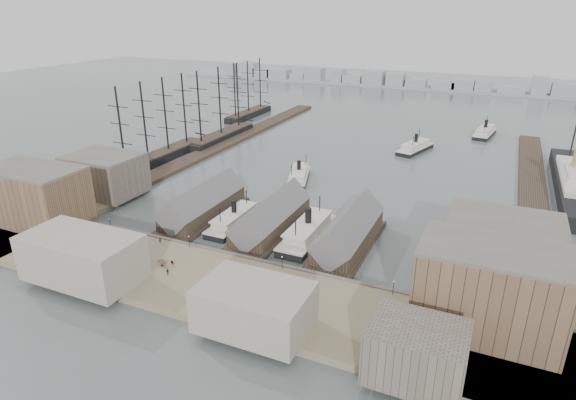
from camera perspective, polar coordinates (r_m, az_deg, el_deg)
The scene contains 42 objects.
ground at distance 143.48m, azimuth -4.97°, elevation -6.33°, with size 900.00×900.00×0.00m, color #4A5655.
quay at distance 128.34m, azimuth -9.37°, elevation -9.74°, with size 180.00×30.00×2.00m, color #786C50.
seawall at distance 139.00m, azimuth -6.03°, elevation -6.83°, with size 180.00×1.20×2.30m, color #59544C.
west_wharf at distance 256.10m, azimuth -7.48°, elevation 6.64°, with size 10.00×220.00×1.60m, color #2D231C.
east_wharf at distance 211.04m, azimuth 27.00°, elevation 0.99°, with size 10.00×180.00×1.60m, color #2D231C.
ferry_shed_west at distance 167.08m, azimuth -10.03°, elevation -0.59°, with size 14.00×42.00×12.60m.
ferry_shed_center at distance 154.79m, azimuth -2.00°, elevation -2.13°, with size 14.00×42.00×12.60m.
ferry_shed_east at distance 146.14m, azimuth 7.20°, elevation -3.83°, with size 14.00×42.00×12.60m.
warehouse_west_front at distance 174.53m, azimuth -27.69°, elevation 0.36°, with size 32.00×18.00×18.00m, color brown.
warehouse_west_back at distance 193.50m, azimuth -20.83°, elevation 2.81°, with size 26.00×20.00×14.00m, color #60564C.
warehouse_east_front at distance 112.71m, azimuth 22.70°, elevation -9.93°, with size 30.00×18.00×19.00m, color brown.
warehouse_east_back at distance 137.64m, azimuth 24.01°, elevation -5.16°, with size 28.00×20.00×15.00m, color #60564C.
street_bldg_center at distance 107.60m, azimuth -3.99°, elevation -12.53°, with size 24.00×16.00×10.00m, color gray.
street_bldg_west at distance 135.14m, azimuth -23.18°, elevation -6.24°, with size 30.00×16.00×12.00m, color gray.
street_bldg_east at distance 97.84m, azimuth 14.97°, elevation -17.01°, with size 18.00×14.00×11.00m, color #60564C.
lamp_post_far_w at distance 161.82m, azimuth -20.36°, elevation -2.44°, with size 0.44×0.44×3.92m.
lamp_post_near_w at distance 143.53m, azimuth -11.66°, elevation -4.60°, with size 0.44×0.44×3.92m.
lamp_post_near_e at distance 129.68m, azimuth -0.70°, elevation -7.15°, with size 0.44×0.44×3.92m.
lamp_post_far_e at distance 121.79m, azimuth 12.40°, elevation -9.83°, with size 0.44×0.44×3.92m.
far_shore at distance 452.97m, azimuth 16.24°, elevation 13.05°, with size 500.00×40.00×15.72m.
ferry_docked_west at distance 160.50m, azimuth -6.36°, elevation -2.29°, with size 7.98×26.61×9.50m.
ferry_docked_east at distance 150.48m, azimuth 2.39°, elevation -3.74°, with size 9.23×30.76×10.99m.
ferry_open_near at distance 201.81m, azimuth 1.30°, elevation 2.97°, with size 14.39×26.04×8.91m.
ferry_open_mid at distance 250.62m, azimuth 14.85°, elevation 6.09°, with size 15.09×27.89×9.54m.
ferry_open_far at distance 293.82m, azimuth 22.29°, elevation 7.47°, with size 11.80×27.98×9.68m.
sailing_ship_near at distance 234.02m, azimuth -15.05°, elevation 5.09°, with size 9.24×63.62×37.97m.
sailing_ship_mid at distance 265.44m, azimuth -7.90°, elevation 7.61°, with size 9.46×54.64×38.88m.
sailing_ship_far at distance 321.98m, azimuth -4.68°, elevation 10.24°, with size 8.73×48.50×35.89m.
ocean_steamer at distance 219.25m, azimuth 30.70°, elevation 1.83°, with size 11.99×87.63×17.53m.
tram at distance 113.86m, azimuth 18.92°, elevation -13.64°, with size 2.93×9.89×3.49m.
horse_cart_left at distance 150.51m, azimuth -18.95°, elevation -4.91°, with size 4.63×1.50×1.61m.
horse_cart_center at distance 136.61m, azimuth -14.04°, elevation -7.19°, with size 4.72×3.28×1.45m.
horse_cart_right at distance 115.32m, azimuth 0.54°, elevation -12.37°, with size 4.74×2.21×1.54m.
pedestrian_0 at distance 166.77m, azimuth -23.41°, elevation -2.90°, with size 0.57×0.42×1.57m, color black.
pedestrian_1 at distance 150.94m, azimuth -23.12°, elevation -5.44°, with size 0.81×0.63×1.67m, color black.
pedestrian_2 at distance 149.22m, azimuth -14.90°, elevation -4.65°, with size 1.07×0.62×1.66m, color black.
pedestrian_3 at distance 131.98m, azimuth -14.07°, elevation -8.24°, with size 1.03×0.43×1.76m, color black.
pedestrian_4 at distance 128.47m, azimuth -6.12°, elevation -8.53°, with size 0.87×0.57×1.79m, color black.
pedestrian_5 at distance 125.55m, azimuth -4.86°, elevation -9.26°, with size 0.66×0.48×1.82m, color black.
pedestrian_6 at distance 126.00m, azimuth -0.85°, elevation -9.09°, with size 0.80×0.62×1.65m, color black.
pedestrian_7 at distance 111.18m, azimuth 2.14°, elevation -13.83°, with size 1.08×0.62×1.67m, color black.
pedestrian_8 at distance 115.46m, azimuth 11.49°, elevation -12.83°, with size 0.93×0.39×1.59m, color black.
Camera 1 is at (63.07, -109.52, 67.93)m, focal length 30.00 mm.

